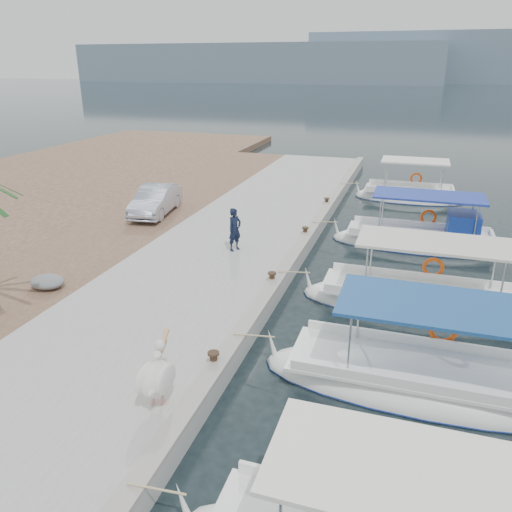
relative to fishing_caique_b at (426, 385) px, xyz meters
The scene contains 14 objects.
ground 5.03m from the fishing_caique_b, 153.19° to the left, with size 400.00×400.00×0.00m, color black.
concrete_quay 10.43m from the fishing_caique_b, 135.84° to the left, with size 6.00×40.00×0.50m, color #9D9C97.
quay_curb 8.67m from the fishing_caique_b, 122.92° to the left, with size 0.44×40.00×0.12m, color gray.
cobblestone_strip 14.44m from the fishing_caique_b, 149.80° to the left, with size 4.00×40.00×0.50m, color brown.
distant_hills 205.44m from the fishing_caique_b, 82.97° to the left, with size 330.00×60.00×18.00m.
fishing_caique_b is the anchor object (origin of this frame).
fishing_caique_c 4.31m from the fishing_caique_b, 92.39° to the left, with size 7.43×2.25×2.83m.
fishing_caique_d 10.14m from the fishing_caique_b, 91.12° to the left, with size 7.18×2.23×2.83m.
fishing_caique_e 17.96m from the fishing_caique_b, 93.02° to the left, with size 5.90×2.34×2.83m.
mooring_bollards 6.15m from the fishing_caique_b, 142.07° to the left, with size 0.28×20.28×0.33m.
pelican 6.21m from the fishing_caique_b, 151.64° to the right, with size 0.76×1.63×1.26m.
fisherman 9.41m from the fishing_caique_b, 138.47° to the left, with size 0.60×0.39×1.63m, color black.
parked_car 15.57m from the fishing_caique_b, 141.66° to the left, with size 1.40×4.01×1.32m, color #ABB1C3.
tarp_bundle 11.55m from the fishing_caique_b, behind, with size 1.10×0.90×0.40m, color slate.
Camera 1 is at (3.66, -12.78, 7.15)m, focal length 35.00 mm.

